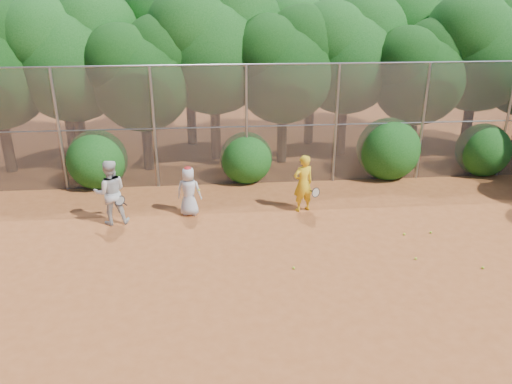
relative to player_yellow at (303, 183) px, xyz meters
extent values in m
plane|color=#A05024|center=(-0.50, -3.59, -0.87)|extent=(80.00, 80.00, 0.00)
cylinder|color=gray|center=(-7.50, 2.41, 1.13)|extent=(0.09, 0.09, 4.00)
cylinder|color=gray|center=(-4.50, 2.41, 1.13)|extent=(0.09, 0.09, 4.00)
cylinder|color=gray|center=(-1.50, 2.41, 1.13)|extent=(0.09, 0.09, 4.00)
cylinder|color=gray|center=(1.50, 2.41, 1.13)|extent=(0.09, 0.09, 4.00)
cylinder|color=gray|center=(4.50, 2.41, 1.13)|extent=(0.09, 0.09, 4.00)
cylinder|color=gray|center=(7.50, 2.41, 1.13)|extent=(0.09, 0.09, 4.00)
cylinder|color=gray|center=(-0.50, 2.41, 3.13)|extent=(20.00, 0.05, 0.05)
cylinder|color=gray|center=(-0.50, 2.41, 1.13)|extent=(20.00, 0.04, 0.04)
cube|color=slate|center=(-0.50, 2.41, 1.13)|extent=(20.00, 0.02, 4.00)
cylinder|color=black|center=(-10.00, 4.41, 0.32)|extent=(0.38, 0.38, 2.38)
sphere|color=black|center=(-9.24, 4.79, 3.60)|extent=(3.05, 3.05, 3.05)
cylinder|color=black|center=(-7.50, 4.91, 0.39)|extent=(0.38, 0.38, 2.52)
sphere|color=#124912|center=(-7.50, 4.91, 2.86)|extent=(4.03, 4.03, 4.03)
sphere|color=#124912|center=(-6.69, 5.31, 3.87)|extent=(3.23, 3.23, 3.23)
sphere|color=#124912|center=(-8.21, 4.60, 3.66)|extent=(3.02, 3.02, 3.02)
cylinder|color=black|center=(-5.00, 4.21, 0.21)|extent=(0.36, 0.36, 2.17)
sphere|color=black|center=(-5.00, 4.21, 2.34)|extent=(3.47, 3.47, 3.47)
sphere|color=black|center=(-4.31, 4.55, 3.21)|extent=(2.78, 2.78, 2.78)
sphere|color=black|center=(-5.61, 3.94, 3.03)|extent=(2.60, 2.60, 2.60)
cylinder|color=black|center=(-2.50, 5.21, 0.46)|extent=(0.39, 0.39, 2.66)
sphere|color=#124912|center=(-2.50, 5.21, 3.06)|extent=(4.26, 4.26, 4.26)
sphere|color=#124912|center=(-1.65, 5.63, 4.13)|extent=(3.40, 3.40, 3.40)
sphere|color=#124912|center=(-3.25, 4.89, 3.92)|extent=(3.19, 3.19, 3.19)
cylinder|color=black|center=(0.00, 4.61, 0.27)|extent=(0.37, 0.37, 2.27)
sphere|color=black|center=(0.00, 4.61, 2.49)|extent=(3.64, 3.64, 3.64)
sphere|color=black|center=(0.73, 4.97, 3.40)|extent=(2.91, 2.91, 2.91)
sphere|color=black|center=(-0.64, 4.33, 3.22)|extent=(2.73, 2.73, 2.73)
cylinder|color=black|center=(2.50, 5.41, 0.35)|extent=(0.38, 0.38, 2.45)
sphere|color=#124912|center=(2.50, 5.41, 2.75)|extent=(3.92, 3.92, 3.92)
sphere|color=#124912|center=(3.28, 5.80, 3.73)|extent=(3.14, 3.14, 3.14)
sphere|color=#124912|center=(1.81, 5.11, 3.54)|extent=(2.94, 2.94, 2.94)
cylinder|color=black|center=(5.00, 4.41, 0.18)|extent=(0.36, 0.36, 2.10)
sphere|color=black|center=(5.00, 4.41, 2.24)|extent=(3.36, 3.36, 3.36)
sphere|color=black|center=(5.67, 4.74, 3.08)|extent=(2.69, 2.69, 2.69)
sphere|color=black|center=(4.41, 4.15, 2.91)|extent=(2.52, 2.52, 2.52)
cylinder|color=black|center=(7.50, 5.01, 0.42)|extent=(0.39, 0.39, 2.59)
sphere|color=#124912|center=(7.50, 5.01, 2.96)|extent=(4.14, 4.14, 4.14)
sphere|color=#124912|center=(8.33, 5.42, 4.00)|extent=(3.32, 3.32, 3.32)
sphere|color=#124912|center=(6.77, 4.69, 3.79)|extent=(3.11, 3.11, 3.11)
cylinder|color=black|center=(-8.50, 7.21, 0.44)|extent=(0.39, 0.39, 2.62)
sphere|color=#124912|center=(-8.50, 7.21, 3.01)|extent=(4.20, 4.20, 4.20)
sphere|color=#124912|center=(-7.66, 7.63, 4.06)|extent=(3.36, 3.36, 3.36)
sphere|color=#124912|center=(-9.24, 6.89, 3.85)|extent=(3.15, 3.15, 3.15)
cylinder|color=black|center=(-3.50, 7.41, 0.53)|extent=(0.40, 0.40, 2.80)
sphere|color=#124912|center=(-3.50, 7.41, 3.27)|extent=(4.48, 4.48, 4.48)
sphere|color=#124912|center=(-2.60, 7.85, 4.39)|extent=(3.58, 3.58, 3.58)
sphere|color=#124912|center=(-4.28, 7.07, 4.17)|extent=(3.36, 3.36, 3.36)
cylinder|color=black|center=(1.50, 7.01, 0.39)|extent=(0.38, 0.38, 2.52)
sphere|color=#124912|center=(1.50, 7.01, 2.86)|extent=(4.03, 4.03, 4.03)
sphere|color=#124912|center=(2.31, 7.41, 3.87)|extent=(3.23, 3.23, 3.23)
sphere|color=#124912|center=(0.79, 6.70, 3.66)|extent=(3.02, 3.02, 3.02)
cylinder|color=black|center=(6.00, 7.61, 0.49)|extent=(0.40, 0.40, 2.73)
sphere|color=#124912|center=(6.00, 7.61, 3.17)|extent=(4.37, 4.37, 4.37)
sphere|color=#124912|center=(6.87, 8.04, 4.26)|extent=(3.49, 3.49, 3.49)
sphere|color=#124912|center=(5.23, 7.28, 4.04)|extent=(3.28, 3.28, 3.28)
sphere|color=#124912|center=(-6.50, 2.71, 0.13)|extent=(2.00, 2.00, 2.00)
sphere|color=#124912|center=(-1.50, 2.71, 0.03)|extent=(1.80, 1.80, 1.80)
sphere|color=#124912|center=(3.50, 2.71, 0.23)|extent=(2.20, 2.20, 2.20)
sphere|color=#124912|center=(7.00, 2.71, 0.08)|extent=(1.90, 1.90, 1.90)
imported|color=yellow|center=(0.00, 0.00, 0.00)|extent=(0.74, 0.60, 1.75)
torus|color=black|center=(0.35, -0.20, -0.22)|extent=(0.29, 0.19, 0.30)
cylinder|color=black|center=(0.25, -0.01, -0.24)|extent=(0.16, 0.26, 0.06)
imported|color=silver|center=(-3.36, 0.02, -0.14)|extent=(0.80, 0.60, 1.47)
ellipsoid|color=#AF191A|center=(-3.36, 0.02, 0.56)|extent=(0.22, 0.22, 0.13)
sphere|color=#B8DE28|center=(-3.06, -0.18, -0.02)|extent=(0.07, 0.07, 0.07)
imported|color=silver|center=(-5.52, -0.36, 0.06)|extent=(1.03, 0.87, 1.87)
torus|color=black|center=(-5.22, -0.66, -0.07)|extent=(0.37, 0.34, 0.24)
cylinder|color=black|center=(-5.15, -0.51, -0.22)|extent=(0.13, 0.22, 0.21)
sphere|color=#B8DE28|center=(2.48, -1.87, -0.84)|extent=(0.07, 0.07, 0.07)
sphere|color=#B8DE28|center=(3.24, -1.84, -0.84)|extent=(0.07, 0.07, 0.07)
sphere|color=#B8DE28|center=(2.28, -3.18, -0.84)|extent=(0.07, 0.07, 0.07)
sphere|color=#B8DE28|center=(3.71, -3.75, -0.84)|extent=(0.07, 0.07, 0.07)
sphere|color=#B8DE28|center=(-0.80, -3.35, -0.84)|extent=(0.07, 0.07, 0.07)
camera|label=1|loc=(-2.62, -13.55, 5.36)|focal=35.00mm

